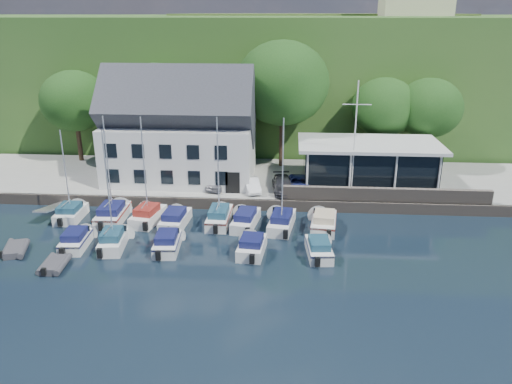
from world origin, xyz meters
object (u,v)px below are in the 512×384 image
car_blue (299,183)px  boat_r1_2 (144,170)px  boat_r1_4 (218,171)px  dinghy_0 (15,248)px  car_silver (219,182)px  club_pavilion (368,163)px  dinghy_1 (54,263)px  boat_r1_1 (108,168)px  boat_r2_0 (76,238)px  boat_r2_1 (108,191)px  harbor_building (180,135)px  boat_r1_5 (246,218)px  boat_r2_4 (319,247)px  car_white (252,185)px  boat_r1_7 (324,220)px  boat_r1_3 (175,218)px  boat_r2_3 (252,244)px  car_dgrey (283,185)px  boat_r2_2 (167,240)px  boat_r1_0 (65,171)px  boat_r1_6 (283,176)px  flagpole (355,139)px

car_blue → boat_r1_2: size_ratio=0.44×
boat_r1_4 → dinghy_0: 16.02m
car_silver → boat_r1_2: (-5.15, -6.11, 2.95)m
club_pavilion → dinghy_1: 28.73m
boat_r1_1 → boat_r2_0: boat_r1_1 is taller
boat_r1_1 → boat_r2_1: bearing=-72.7°
harbor_building → boat_r1_4: 9.98m
boat_r1_5 → boat_r2_4: size_ratio=1.19×
car_white → boat_r1_2: (-8.24, -5.60, 3.01)m
boat_r1_7 → boat_r1_3: bearing=-172.7°
car_silver → boat_r2_3: bearing=-55.5°
dinghy_1 → boat_r1_5: bearing=28.1°
club_pavilion → car_dgrey: club_pavilion is taller
boat_r2_4 → club_pavilion: bearing=63.7°
harbor_building → boat_r2_4: size_ratio=2.71×
car_white → boat_r2_3: size_ratio=0.71×
boat_r1_4 → car_blue: bearing=42.4°
harbor_building → boat_r1_5: bearing=-51.6°
boat_r2_1 → boat_r2_2: 5.56m
club_pavilion → boat_r1_0: 27.03m
car_white → boat_r2_1: 14.41m
car_blue → dinghy_0: car_blue is taller
dinghy_0 → car_white: bearing=18.1°
car_blue → boat_r1_6: bearing=-96.6°
club_pavilion → dinghy_1: (-23.32, -16.55, -2.72)m
boat_r1_1 → boat_r1_4: boat_r1_1 is taller
boat_r1_6 → boat_r2_2: 10.16m
car_silver → boat_r1_6: (5.98, -6.50, 2.80)m
boat_r1_2 → boat_r1_7: size_ratio=1.55×
car_silver → boat_r1_7: car_silver is taller
boat_r2_0 → boat_r2_2: size_ratio=0.98×
harbor_building → dinghy_1: 18.55m
boat_r1_4 → dinghy_1: size_ratio=3.19×
car_silver → boat_r2_1: bearing=-105.2°
car_white → boat_r1_4: size_ratio=0.40×
boat_r1_7 → boat_r2_2: boat_r1_7 is taller
car_dgrey → boat_r2_0: car_dgrey is taller
boat_r2_3 → boat_r2_4: 4.84m
club_pavilion → dinghy_0: club_pavilion is taller
boat_r1_4 → boat_r2_0: boat_r1_4 is taller
boat_r1_2 → dinghy_0: (-8.16, -6.13, -4.26)m
flagpole → boat_r1_5: 11.92m
car_blue → boat_r1_1: size_ratio=0.44×
club_pavilion → car_white: club_pavilion is taller
car_silver → boat_r2_0: 14.37m
boat_r2_3 → flagpole: bearing=56.8°
car_white → car_blue: 4.31m
boat_r1_6 → boat_r1_0: bearing=-174.0°
boat_r1_6 → boat_r2_2: bearing=-143.8°
car_white → flagpole: flagpole is taller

